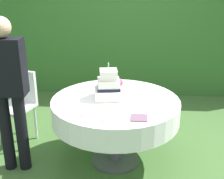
{
  "coord_description": "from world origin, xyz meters",
  "views": [
    {
      "loc": [
        0.16,
        -2.72,
        1.85
      ],
      "look_at": [
        -0.04,
        0.02,
        0.84
      ],
      "focal_mm": 45.19,
      "sensor_mm": 36.0,
      "label": 1
    }
  ],
  "objects_px": {
    "serving_plate_near": "(94,108)",
    "napkin_stack": "(139,118)",
    "serving_plate_left": "(108,119)",
    "standing_person": "(8,87)",
    "wedding_cake": "(109,87)",
    "cake_table": "(115,110)",
    "serving_plate_far": "(86,114)",
    "garden_chair": "(18,100)",
    "serving_plate_right": "(132,88)"
  },
  "relations": [
    {
      "from": "napkin_stack",
      "to": "standing_person",
      "type": "relative_size",
      "value": 0.09
    },
    {
      "from": "serving_plate_right",
      "to": "garden_chair",
      "type": "bearing_deg",
      "value": 177.56
    },
    {
      "from": "serving_plate_far",
      "to": "standing_person",
      "type": "bearing_deg",
      "value": 167.31
    },
    {
      "from": "serving_plate_near",
      "to": "napkin_stack",
      "type": "distance_m",
      "value": 0.47
    },
    {
      "from": "wedding_cake",
      "to": "serving_plate_near",
      "type": "bearing_deg",
      "value": -112.3
    },
    {
      "from": "cake_table",
      "to": "standing_person",
      "type": "height_order",
      "value": "standing_person"
    },
    {
      "from": "cake_table",
      "to": "standing_person",
      "type": "xyz_separation_m",
      "value": [
        -1.04,
        -0.21,
        0.31
      ]
    },
    {
      "from": "garden_chair",
      "to": "standing_person",
      "type": "height_order",
      "value": "standing_person"
    },
    {
      "from": "napkin_stack",
      "to": "serving_plate_left",
      "type": "bearing_deg",
      "value": -170.61
    },
    {
      "from": "garden_chair",
      "to": "standing_person",
      "type": "relative_size",
      "value": 0.56
    },
    {
      "from": "wedding_cake",
      "to": "serving_plate_far",
      "type": "distance_m",
      "value": 0.48
    },
    {
      "from": "cake_table",
      "to": "napkin_stack",
      "type": "distance_m",
      "value": 0.51
    },
    {
      "from": "cake_table",
      "to": "garden_chair",
      "type": "bearing_deg",
      "value": 162.35
    },
    {
      "from": "cake_table",
      "to": "standing_person",
      "type": "bearing_deg",
      "value": -168.33
    },
    {
      "from": "cake_table",
      "to": "garden_chair",
      "type": "xyz_separation_m",
      "value": [
        -1.22,
        0.39,
        -0.08
      ]
    },
    {
      "from": "serving_plate_right",
      "to": "cake_table",
      "type": "bearing_deg",
      "value": -116.65
    },
    {
      "from": "serving_plate_right",
      "to": "standing_person",
      "type": "bearing_deg",
      "value": -155.71
    },
    {
      "from": "serving_plate_far",
      "to": "napkin_stack",
      "type": "bearing_deg",
      "value": -5.36
    },
    {
      "from": "serving_plate_left",
      "to": "standing_person",
      "type": "distance_m",
      "value": 1.05
    },
    {
      "from": "cake_table",
      "to": "garden_chair",
      "type": "relative_size",
      "value": 1.5
    },
    {
      "from": "serving_plate_near",
      "to": "standing_person",
      "type": "xyz_separation_m",
      "value": [
        -0.84,
        0.04,
        0.18
      ]
    },
    {
      "from": "serving_plate_left",
      "to": "napkin_stack",
      "type": "xyz_separation_m",
      "value": [
        0.27,
        0.05,
        -0.0
      ]
    },
    {
      "from": "standing_person",
      "to": "serving_plate_near",
      "type": "bearing_deg",
      "value": -2.81
    },
    {
      "from": "wedding_cake",
      "to": "serving_plate_far",
      "type": "xyz_separation_m",
      "value": [
        -0.17,
        -0.44,
        -0.12
      ]
    },
    {
      "from": "garden_chair",
      "to": "serving_plate_left",
      "type": "bearing_deg",
      "value": -36.42
    },
    {
      "from": "serving_plate_left",
      "to": "wedding_cake",
      "type": "bearing_deg",
      "value": 93.66
    },
    {
      "from": "serving_plate_near",
      "to": "garden_chair",
      "type": "bearing_deg",
      "value": 147.89
    },
    {
      "from": "serving_plate_far",
      "to": "garden_chair",
      "type": "bearing_deg",
      "value": 141.29
    },
    {
      "from": "serving_plate_near",
      "to": "napkin_stack",
      "type": "relative_size",
      "value": 0.73
    },
    {
      "from": "wedding_cake",
      "to": "napkin_stack",
      "type": "height_order",
      "value": "wedding_cake"
    },
    {
      "from": "wedding_cake",
      "to": "standing_person",
      "type": "distance_m",
      "value": 1.0
    },
    {
      "from": "napkin_stack",
      "to": "standing_person",
      "type": "distance_m",
      "value": 1.31
    },
    {
      "from": "napkin_stack",
      "to": "garden_chair",
      "type": "bearing_deg",
      "value": 150.43
    },
    {
      "from": "serving_plate_right",
      "to": "serving_plate_left",
      "type": "bearing_deg",
      "value": -103.93
    },
    {
      "from": "serving_plate_near",
      "to": "cake_table",
      "type": "bearing_deg",
      "value": 53.02
    },
    {
      "from": "serving_plate_left",
      "to": "serving_plate_right",
      "type": "distance_m",
      "value": 0.84
    },
    {
      "from": "standing_person",
      "to": "napkin_stack",
      "type": "bearing_deg",
      "value": -9.96
    },
    {
      "from": "cake_table",
      "to": "wedding_cake",
      "type": "xyz_separation_m",
      "value": [
        -0.07,
        0.04,
        0.24
      ]
    },
    {
      "from": "cake_table",
      "to": "standing_person",
      "type": "distance_m",
      "value": 1.1
    },
    {
      "from": "garden_chair",
      "to": "serving_plate_near",
      "type": "bearing_deg",
      "value": -32.11
    },
    {
      "from": "serving_plate_left",
      "to": "garden_chair",
      "type": "distance_m",
      "value": 1.48
    },
    {
      "from": "wedding_cake",
      "to": "serving_plate_far",
      "type": "bearing_deg",
      "value": -111.68
    },
    {
      "from": "garden_chair",
      "to": "standing_person",
      "type": "xyz_separation_m",
      "value": [
        0.18,
        -0.6,
        0.39
      ]
    },
    {
      "from": "serving_plate_left",
      "to": "cake_table",
      "type": "bearing_deg",
      "value": 85.67
    },
    {
      "from": "serving_plate_left",
      "to": "garden_chair",
      "type": "xyz_separation_m",
      "value": [
        -1.18,
        0.87,
        -0.21
      ]
    },
    {
      "from": "serving_plate_near",
      "to": "serving_plate_far",
      "type": "bearing_deg",
      "value": -110.33
    },
    {
      "from": "serving_plate_right",
      "to": "napkin_stack",
      "type": "bearing_deg",
      "value": -84.58
    },
    {
      "from": "wedding_cake",
      "to": "serving_plate_right",
      "type": "relative_size",
      "value": 2.62
    },
    {
      "from": "standing_person",
      "to": "serving_plate_far",
      "type": "bearing_deg",
      "value": -12.69
    },
    {
      "from": "serving_plate_left",
      "to": "standing_person",
      "type": "bearing_deg",
      "value": 164.94
    }
  ]
}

